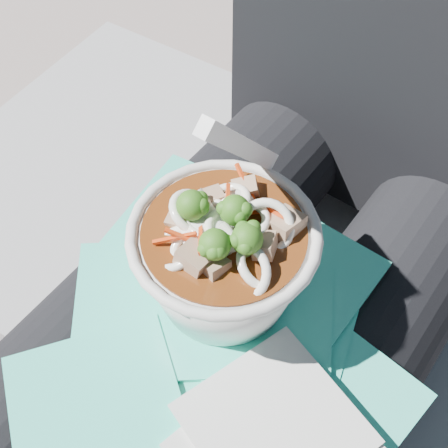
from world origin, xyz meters
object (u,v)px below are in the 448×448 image
Objects in this scene: person_body at (289,258)px; plastic_bag at (228,323)px; lap at (234,338)px; udon_bowl at (224,254)px; stone_ledge at (292,357)px.

plastic_bag is at bearing -85.16° from person_body.
udon_bowl is at bearing -156.86° from lap.
lap is 2.52× the size of udon_bowl.
plastic_bag is 0.07m from udon_bowl.
person_body is 5.27× the size of udon_bowl.
stone_ledge is at bearing 90.00° from person_body.
udon_bowl is at bearing -95.40° from person_body.
lap is 0.08m from plastic_bag.
udon_bowl is at bearing 132.29° from plastic_bag.
person_body is at bearing 94.84° from plastic_bag.
person_body is at bearing 84.60° from udon_bowl.
plastic_bag is (0.01, -0.02, 0.08)m from lap.
udon_bowl is (-0.01, -0.15, 0.44)m from stone_ledge.
udon_bowl reaches higher than lap.
lap is 0.10m from person_body.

